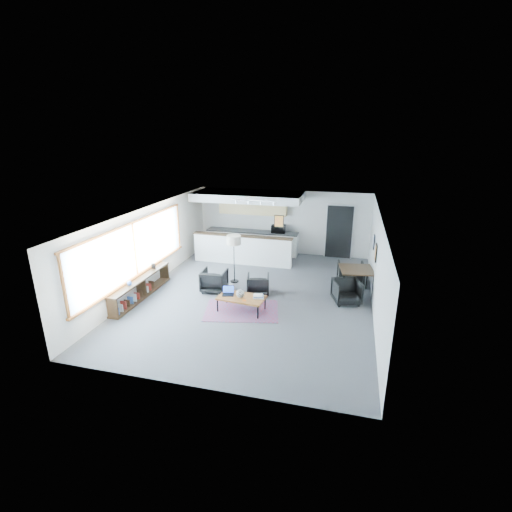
% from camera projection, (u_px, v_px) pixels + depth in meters
% --- Properties ---
extents(room, '(7.02, 9.02, 2.62)m').
position_uv_depth(room, '(255.00, 256.00, 11.07)').
color(room, '#4A4A4D').
rests_on(room, ground).
extents(window, '(0.10, 5.95, 1.66)m').
position_uv_depth(window, '(135.00, 251.00, 11.02)').
color(window, '#8CBFFF').
rests_on(window, room).
extents(console, '(0.35, 3.00, 0.80)m').
position_uv_depth(console, '(141.00, 288.00, 11.20)').
color(console, '#322011').
rests_on(console, floor).
extents(kitchenette, '(4.20, 1.96, 2.60)m').
position_uv_depth(kitchenette, '(249.00, 223.00, 14.73)').
color(kitchenette, white).
rests_on(kitchenette, floor).
extents(doorway, '(1.10, 0.12, 2.15)m').
position_uv_depth(doorway, '(339.00, 231.00, 14.65)').
color(doorway, black).
rests_on(doorway, room).
extents(track_light, '(1.60, 0.07, 0.15)m').
position_uv_depth(track_light, '(254.00, 201.00, 12.84)').
color(track_light, silver).
rests_on(track_light, room).
extents(wall_art_lower, '(0.03, 0.38, 0.48)m').
position_uv_depth(wall_art_lower, '(376.00, 253.00, 10.53)').
color(wall_art_lower, black).
rests_on(wall_art_lower, room).
extents(wall_art_upper, '(0.03, 0.34, 0.44)m').
position_uv_depth(wall_art_upper, '(374.00, 242.00, 11.74)').
color(wall_art_upper, black).
rests_on(wall_art_upper, room).
extents(kilim_rug, '(2.31, 1.81, 0.01)m').
position_uv_depth(kilim_rug, '(242.00, 310.00, 10.51)').
color(kilim_rug, '#623651').
rests_on(kilim_rug, floor).
extents(coffee_table, '(1.37, 0.83, 0.43)m').
position_uv_depth(coffee_table, '(241.00, 298.00, 10.39)').
color(coffee_table, brown).
rests_on(coffee_table, floor).
extents(laptop, '(0.38, 0.33, 0.24)m').
position_uv_depth(laptop, '(228.00, 292.00, 10.53)').
color(laptop, black).
rests_on(laptop, coffee_table).
extents(ceramic_pot, '(0.24, 0.24, 0.24)m').
position_uv_depth(ceramic_pot, '(240.00, 294.00, 10.30)').
color(ceramic_pot, gray).
rests_on(ceramic_pot, coffee_table).
extents(book_stack, '(0.35, 0.30, 0.09)m').
position_uv_depth(book_stack, '(258.00, 296.00, 10.31)').
color(book_stack, silver).
rests_on(book_stack, coffee_table).
extents(coaster, '(0.13, 0.13, 0.01)m').
position_uv_depth(coaster, '(244.00, 300.00, 10.16)').
color(coaster, '#E5590C').
rests_on(coaster, coffee_table).
extents(armchair_left, '(0.79, 0.74, 0.77)m').
position_uv_depth(armchair_left, '(214.00, 279.00, 11.70)').
color(armchair_left, black).
rests_on(armchair_left, floor).
extents(armchair_right, '(0.79, 0.76, 0.69)m').
position_uv_depth(armchair_right, '(258.00, 283.00, 11.50)').
color(armchair_right, black).
rests_on(armchair_right, floor).
extents(floor_lamp, '(0.48, 0.48, 1.62)m').
position_uv_depth(floor_lamp, '(234.00, 242.00, 12.10)').
color(floor_lamp, black).
rests_on(floor_lamp, floor).
extents(dining_table, '(1.13, 1.13, 0.83)m').
position_uv_depth(dining_table, '(357.00, 271.00, 11.37)').
color(dining_table, '#322011').
rests_on(dining_table, floor).
extents(dining_chair_near, '(0.80, 0.78, 0.66)m').
position_uv_depth(dining_chair_near, '(347.00, 292.00, 10.90)').
color(dining_chair_near, black).
rests_on(dining_chair_near, floor).
extents(dining_chair_far, '(0.77, 0.73, 0.72)m').
position_uv_depth(dining_chair_far, '(351.00, 275.00, 12.15)').
color(dining_chair_far, black).
rests_on(dining_chair_far, floor).
extents(microwave, '(0.58, 0.36, 0.38)m').
position_uv_depth(microwave, '(278.00, 228.00, 14.96)').
color(microwave, black).
rests_on(microwave, kitchenette).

